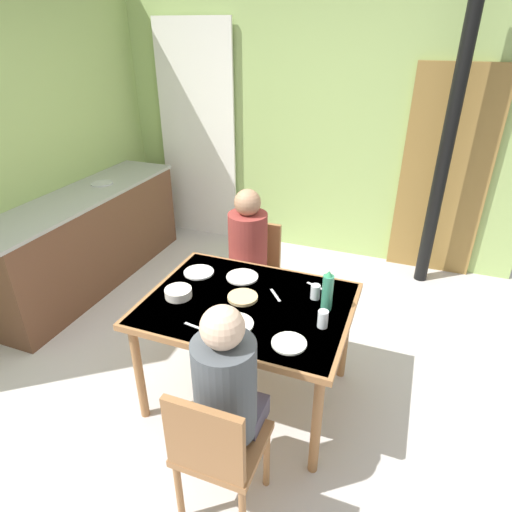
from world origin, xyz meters
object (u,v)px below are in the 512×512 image
(serving_bowl_center, at_px, (178,293))
(dining_table, at_px, (247,313))
(water_bottle_green_near, at_px, (327,291))
(person_near_diner, at_px, (226,384))
(chair_near_diner, at_px, (216,448))
(person_far_diner, at_px, (248,245))
(chair_far_diner, at_px, (254,269))
(kitchen_counter, at_px, (87,239))

(serving_bowl_center, bearing_deg, dining_table, 11.93)
(water_bottle_green_near, bearing_deg, person_near_diner, -109.96)
(chair_near_diner, distance_m, person_far_diner, 1.63)
(chair_far_diner, bearing_deg, chair_near_diner, 105.09)
(chair_near_diner, relative_size, chair_far_diner, 1.00)
(chair_far_diner, bearing_deg, water_bottle_green_near, 135.58)
(dining_table, distance_m, serving_bowl_center, 0.45)
(chair_near_diner, bearing_deg, kitchen_counter, 141.86)
(chair_far_diner, bearing_deg, person_near_diner, 106.36)
(kitchen_counter, height_order, chair_far_diner, kitchen_counter)
(dining_table, bearing_deg, chair_near_diner, -78.25)
(person_far_diner, bearing_deg, chair_far_diner, -90.00)
(dining_table, relative_size, chair_far_diner, 1.46)
(person_near_diner, distance_m, person_far_diner, 1.47)
(person_near_diner, bearing_deg, person_far_diner, 107.85)
(person_far_diner, xyz_separation_m, serving_bowl_center, (-0.15, -0.79, 0.00))
(kitchen_counter, bearing_deg, water_bottle_green_near, -17.39)
(chair_near_diner, distance_m, person_near_diner, 0.31)
(chair_near_diner, bearing_deg, person_far_diner, 106.36)
(water_bottle_green_near, bearing_deg, kitchen_counter, 162.61)
(dining_table, height_order, person_near_diner, person_near_diner)
(chair_near_diner, height_order, water_bottle_green_near, water_bottle_green_near)
(chair_far_diner, distance_m, serving_bowl_center, 0.98)
(kitchen_counter, height_order, serving_bowl_center, kitchen_counter)
(chair_far_diner, distance_m, person_near_diner, 1.63)
(dining_table, xyz_separation_m, person_far_diner, (-0.28, 0.70, 0.10))
(dining_table, xyz_separation_m, person_near_diner, (0.17, -0.70, 0.10))
(person_far_diner, relative_size, serving_bowl_center, 4.53)
(dining_table, distance_m, water_bottle_green_near, 0.52)
(kitchen_counter, bearing_deg, person_near_diner, -35.87)
(chair_near_diner, xyz_separation_m, serving_bowl_center, (-0.60, 0.75, 0.29))
(person_far_diner, bearing_deg, chair_near_diner, 106.36)
(person_near_diner, height_order, person_far_diner, same)
(dining_table, height_order, person_far_diner, person_far_diner)
(person_near_diner, bearing_deg, dining_table, 103.95)
(kitchen_counter, height_order, person_far_diner, person_far_diner)
(dining_table, distance_m, person_far_diner, 0.76)
(chair_far_diner, height_order, person_far_diner, person_far_diner)
(person_near_diner, height_order, serving_bowl_center, person_near_diner)
(kitchen_counter, xyz_separation_m, serving_bowl_center, (1.59, -0.98, 0.33))
(chair_far_diner, height_order, person_near_diner, person_near_diner)
(dining_table, distance_m, chair_near_diner, 0.87)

